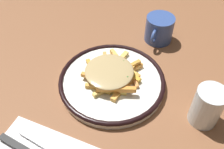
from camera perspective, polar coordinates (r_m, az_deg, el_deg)
name	(u,v)px	position (r m, az deg, el deg)	size (l,w,h in m)	color
ground_plane	(112,84)	(0.65, 0.00, -2.24)	(2.60, 2.60, 0.00)	brown
plate	(112,81)	(0.64, 0.00, -1.53)	(0.27, 0.27, 0.02)	white
fries_heap	(114,73)	(0.63, 0.36, 0.25)	(0.18, 0.16, 0.04)	orange
water_glass	(207,107)	(0.58, 20.67, -6.81)	(0.06, 0.06, 0.10)	silver
coffee_mug	(159,29)	(0.77, 10.59, 10.06)	(0.11, 0.08, 0.08)	#354F92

